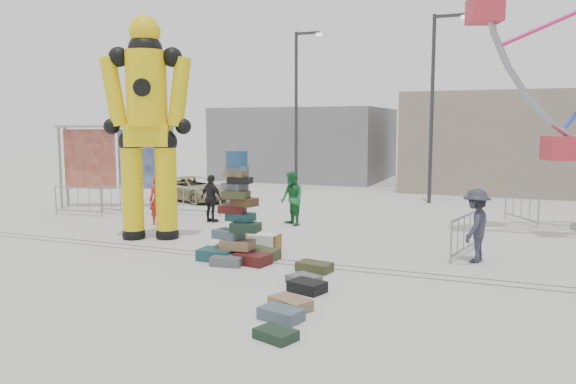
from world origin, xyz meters
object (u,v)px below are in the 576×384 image
at_px(pedestrian_black, 211,199).
at_px(steamer_trunk, 264,241).
at_px(barricade_wheel_back, 521,207).
at_px(barricade_dummy_b, 120,201).
at_px(parked_suv, 193,189).
at_px(crash_test_dummy, 147,120).
at_px(barricade_wheel_front, 464,235).
at_px(barricade_dummy_c, 196,201).
at_px(pedestrian_grey, 476,226).
at_px(pedestrian_red, 158,200).
at_px(barricade_dummy_a, 78,201).
at_px(pedestrian_green, 292,199).
at_px(banner_scaffold, 116,146).
at_px(lamp_post_right, 434,99).
at_px(lamp_post_left, 298,103).
at_px(suitcase_tower, 238,230).

bearing_deg(pedestrian_black, steamer_trunk, 152.38).
bearing_deg(pedestrian_black, barricade_wheel_back, -143.53).
distance_m(barricade_dummy_b, parked_suv, 4.53).
bearing_deg(crash_test_dummy, barricade_wheel_front, -16.97).
bearing_deg(barricade_dummy_c, pedestrian_grey, -25.49).
bearing_deg(pedestrian_grey, pedestrian_red, -86.77).
bearing_deg(barricade_dummy_a, pedestrian_black, 1.85).
height_order(crash_test_dummy, barricade_dummy_b, crash_test_dummy).
height_order(barricade_wheel_back, pedestrian_green, pedestrian_green).
height_order(crash_test_dummy, pedestrian_red, crash_test_dummy).
distance_m(crash_test_dummy, pedestrian_green, 5.48).
distance_m(barricade_dummy_b, pedestrian_red, 2.75).
relative_size(barricade_dummy_b, pedestrian_grey, 1.09).
height_order(barricade_dummy_c, barricade_wheel_back, same).
xyz_separation_m(steamer_trunk, barricade_wheel_front, (5.18, 1.09, 0.35)).
height_order(steamer_trunk, pedestrian_red, pedestrian_red).
height_order(barricade_wheel_back, parked_suv, barricade_wheel_back).
height_order(banner_scaffold, steamer_trunk, banner_scaffold).
xyz_separation_m(lamp_post_right, pedestrian_grey, (2.45, -10.41, -3.57)).
bearing_deg(banner_scaffold, crash_test_dummy, -65.59).
xyz_separation_m(barricade_dummy_c, pedestrian_green, (4.13, -0.60, 0.36)).
bearing_deg(barricade_wheel_back, barricade_dummy_b, -105.71).
distance_m(lamp_post_left, pedestrian_red, 11.50).
distance_m(barricade_dummy_b, pedestrian_black, 3.97).
xyz_separation_m(suitcase_tower, barricade_dummy_c, (-4.70, 5.72, -0.22)).
relative_size(steamer_trunk, pedestrian_red, 0.52).
distance_m(banner_scaffold, steamer_trunk, 10.34).
height_order(barricade_dummy_c, parked_suv, barricade_dummy_c).
xyz_separation_m(lamp_post_right, banner_scaffold, (-11.84, -6.10, -1.95)).
height_order(banner_scaffold, pedestrian_black, banner_scaffold).
distance_m(suitcase_tower, crash_test_dummy, 4.82).
bearing_deg(barricade_dummy_a, crash_test_dummy, -31.67).
relative_size(barricade_wheel_front, barricade_wheel_back, 1.00).
bearing_deg(crash_test_dummy, banner_scaffold, 112.06).
distance_m(pedestrian_green, pedestrian_grey, 6.83).
bearing_deg(banner_scaffold, parked_suv, 35.53).
relative_size(suitcase_tower, barricade_dummy_c, 1.38).
xyz_separation_m(lamp_post_right, pedestrian_green, (-3.65, -7.33, -3.57)).
height_order(barricade_dummy_b, pedestrian_black, pedestrian_black).
distance_m(barricade_wheel_front, pedestrian_green, 6.34).
bearing_deg(lamp_post_left, crash_test_dummy, -88.89).
height_order(barricade_wheel_front, pedestrian_green, pedestrian_green).
distance_m(barricade_wheel_back, pedestrian_green, 8.00).
xyz_separation_m(crash_test_dummy, parked_suv, (-3.25, 7.77, -2.99)).
xyz_separation_m(barricade_wheel_back, pedestrian_red, (-11.51, -4.97, 0.28)).
height_order(crash_test_dummy, banner_scaffold, crash_test_dummy).
height_order(suitcase_tower, barricade_dummy_b, suitcase_tower).
xyz_separation_m(pedestrian_green, pedestrian_grey, (6.10, -3.08, 0.00)).
relative_size(steamer_trunk, pedestrian_black, 0.52).
height_order(crash_test_dummy, pedestrian_black, crash_test_dummy).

